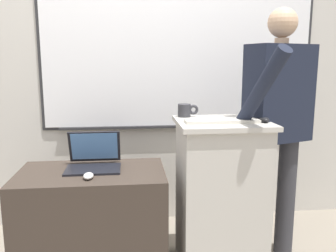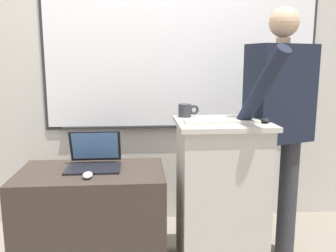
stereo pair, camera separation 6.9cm
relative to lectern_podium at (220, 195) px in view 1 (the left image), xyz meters
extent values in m
cube|color=beige|center=(-0.45, 0.85, 0.84)|extent=(6.40, 0.12, 2.68)
cube|color=#2D2D30|center=(-0.17, 0.78, 0.91)|extent=(2.26, 0.02, 1.19)
cube|color=white|center=(-0.17, 0.77, 0.91)|extent=(2.21, 0.02, 1.14)
cube|color=#2D2D30|center=(-0.17, 0.76, 0.33)|extent=(1.99, 0.04, 0.02)
cube|color=#BCB7AD|center=(0.00, 0.00, -0.02)|extent=(0.54, 0.48, 0.97)
cube|color=#BCB7AD|center=(0.00, 0.00, 0.48)|extent=(0.58, 0.52, 0.03)
cube|color=#382D26|center=(-0.84, 0.02, -0.16)|extent=(0.93, 0.55, 0.69)
cylinder|color=#333338|center=(0.28, 0.04, -0.08)|extent=(0.13, 0.13, 0.85)
cylinder|color=#333338|center=(0.51, 0.12, -0.08)|extent=(0.13, 0.13, 0.85)
cube|color=black|center=(0.40, 0.08, 0.66)|extent=(0.49, 0.35, 0.64)
cylinder|color=tan|center=(0.40, 0.08, 1.00)|extent=(0.09, 0.09, 0.04)
sphere|color=tan|center=(0.40, 0.08, 1.12)|extent=(0.19, 0.19, 0.19)
cylinder|color=black|center=(0.17, -0.19, 0.70)|extent=(0.22, 0.44, 0.53)
cylinder|color=black|center=(0.63, 0.16, 0.64)|extent=(0.08, 0.08, 0.60)
cube|color=black|center=(-0.83, 0.04, 0.19)|extent=(0.35, 0.22, 0.01)
cube|color=black|center=(-0.83, 0.19, 0.31)|extent=(0.34, 0.09, 0.22)
cube|color=#598CCC|center=(-0.83, 0.18, 0.31)|extent=(0.31, 0.07, 0.19)
cube|color=beige|center=(-0.02, -0.06, 0.51)|extent=(0.46, 0.13, 0.02)
ellipsoid|color=silver|center=(-0.84, -0.12, 0.20)|extent=(0.06, 0.10, 0.03)
ellipsoid|color=black|center=(0.24, -0.08, 0.52)|extent=(0.06, 0.10, 0.03)
cylinder|color=#333338|center=(-0.22, 0.19, 0.54)|extent=(0.09, 0.09, 0.09)
torus|color=#333338|center=(-0.16, 0.19, 0.55)|extent=(0.07, 0.02, 0.07)
camera|label=1|loc=(-0.59, -2.18, 0.88)|focal=38.00mm
camera|label=2|loc=(-0.52, -2.19, 0.88)|focal=38.00mm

